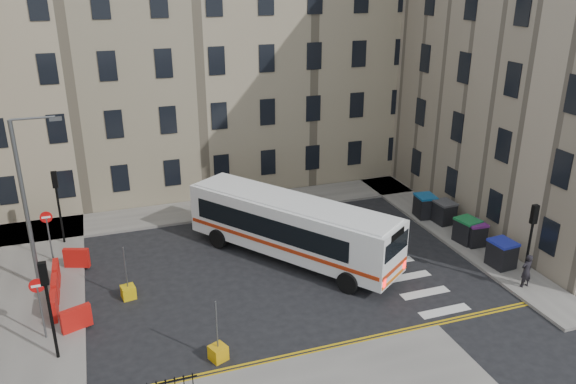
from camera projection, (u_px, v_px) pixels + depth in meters
ground at (311, 264)px, 28.82m from camera, size 120.00×120.00×0.00m
pavement_north at (169, 214)px, 34.52m from camera, size 36.00×3.20×0.15m
pavement_east at (422, 211)px, 35.07m from camera, size 2.40×26.00×0.15m
pavement_west at (15, 301)px, 25.38m from camera, size 6.00×22.00×0.15m
terrace_north at (129, 59)px, 37.19m from camera, size 38.30×10.80×17.20m
corner_east at (563, 46)px, 35.55m from camera, size 17.80×24.30×19.20m
traffic_light_east at (531, 233)px, 25.57m from camera, size 0.28×0.22×4.10m
traffic_light_nw at (57, 196)px, 29.82m from camera, size 0.28×0.22×4.10m
traffic_light_sw at (47, 296)px, 20.58m from camera, size 0.28×0.22×4.10m
streetlamp at (25, 203)px, 25.02m from camera, size 0.50×0.22×8.14m
no_entry_north at (48, 226)px, 28.20m from camera, size 0.60×0.08×3.00m
no_entry_south at (39, 296)px, 22.04m from camera, size 0.60×0.08×3.00m
roadworks_barriers at (64, 287)px, 25.40m from camera, size 1.66×6.26×1.00m
bus at (291, 226)px, 28.77m from camera, size 8.92×11.03×3.18m
wheelie_bin_a at (502, 254)px, 28.05m from camera, size 1.18×1.33×1.38m
wheelie_bin_b at (474, 233)px, 30.37m from camera, size 1.06×1.21×1.28m
wheelie_bin_c at (467, 230)px, 30.61m from camera, size 1.26×1.39×1.35m
wheelie_bin_d at (444, 212)px, 32.99m from camera, size 1.12×1.26×1.32m
wheelie_bin_e at (425, 206)px, 33.81m from camera, size 1.21×1.36×1.37m
pedestrian at (526, 271)px, 26.14m from camera, size 0.63×0.44×1.66m
bollard_yellow at (128, 292)px, 25.67m from camera, size 0.69×0.69×0.60m
bollard_chevron at (218, 353)px, 21.56m from camera, size 0.79×0.79×0.60m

